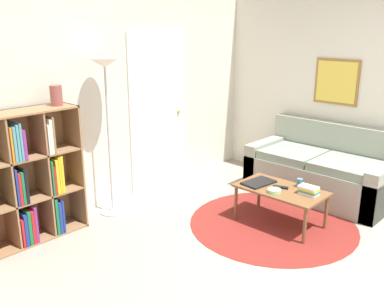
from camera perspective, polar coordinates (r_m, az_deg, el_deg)
name	(u,v)px	position (r m, az deg, el deg)	size (l,w,h in m)	color
ground_plane	(344,283)	(3.90, 19.62, -16.01)	(14.00, 14.00, 0.00)	gray
wall_back	(126,92)	(5.14, -8.77, 8.07)	(7.12, 0.11, 2.60)	silver
wall_right	(321,85)	(5.84, 16.87, 8.75)	(0.08, 5.80, 2.60)	silver
rug	(272,223)	(4.73, 10.68, -9.15)	(1.77, 1.77, 0.01)	maroon
bookshelf	(20,181)	(4.38, -21.94, -3.46)	(1.10, 0.34, 1.29)	#936B47
floor_lamp	(106,83)	(4.61, -11.46, 9.17)	(0.34, 0.34, 1.73)	#B7B7BC
couch	(323,172)	(5.57, 17.02, -2.33)	(0.87, 1.70, 0.87)	gray
coffee_table	(281,192)	(4.61, 11.74, -5.09)	(0.52, 0.92, 0.40)	brown
laptop	(259,182)	(4.70, 8.87, -3.83)	(0.38, 0.27, 0.02)	black
bowl	(274,191)	(4.48, 10.93, -4.90)	(0.14, 0.14, 0.04)	#9ED193
book_stack_on_table	(309,190)	(4.50, 15.31, -4.75)	(0.13, 0.20, 0.09)	silver
cup	(300,183)	(4.68, 14.16, -3.80)	(0.06, 0.06, 0.09)	teal
remote	(281,187)	(4.61, 11.73, -4.42)	(0.10, 0.16, 0.02)	black
vase_on_shelf	(56,95)	(4.39, -17.65, 7.39)	(0.12, 0.12, 0.20)	#934C47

